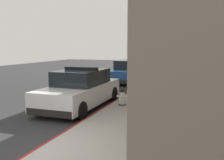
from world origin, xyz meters
name	(u,v)px	position (x,y,z in m)	size (l,w,h in m)	color
ground_plane	(71,87)	(-4.55, 10.00, -0.10)	(33.46, 60.00, 0.20)	#2B2B2D
sidewalk_pavement	(163,89)	(1.45, 10.00, 0.07)	(2.91, 60.00, 0.14)	#9E9991
curb_painted_edge	(138,88)	(-0.04, 10.00, 0.07)	(0.08, 60.00, 0.14)	maroon
police_cruiser	(81,89)	(-1.23, 4.79, 0.74)	(1.94, 4.84, 1.68)	white
parked_car_silver_ahead	(129,72)	(-1.40, 12.87, 0.74)	(1.94, 4.84, 1.56)	navy
parked_car_dark_far	(154,63)	(-1.34, 22.14, 0.74)	(1.94, 4.84, 1.56)	maroon
fire_hydrant	(122,97)	(0.51, 5.06, 0.49)	(0.44, 0.40, 0.76)	#4C4C51
street_tree	(166,19)	(1.42, 10.48, 4.10)	(2.53, 2.53, 5.26)	brown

